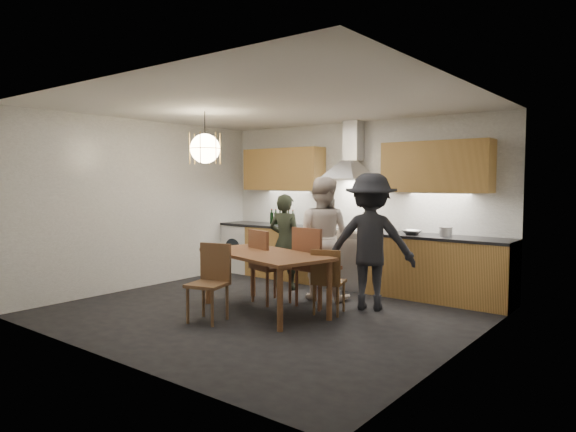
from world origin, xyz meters
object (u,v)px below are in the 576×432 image
Objects in this scene: stock_pot at (446,232)px; wine_bottles at (282,217)px; person_left at (285,242)px; person_right at (371,241)px; person_mid at (322,238)px; dining_table at (265,260)px; chair_back_left at (265,261)px; mixing_bowl at (412,232)px; chair_front at (211,277)px.

wine_bottles is (-2.94, 0.08, 0.07)m from stock_pot.
person_right is at bearing 160.32° from person_left.
person_mid is 1.71m from stock_pot.
chair_back_left reaches higher than dining_table.
wine_bottles is at bearing 176.77° from mixing_bowl.
stock_pot reaches higher than mixing_bowl.
chair_front is at bearing 60.78° from person_mid.
person_mid is at bearing 61.94° from chair_front.
person_left reaches higher than chair_back_left.
chair_front is at bearing 28.43° from person_right.
mixing_bowl is (1.41, 1.55, 0.36)m from chair_back_left.
chair_front is at bearing 108.06° from chair_back_left.
person_mid is 0.98× the size of person_right.
person_left is 0.83× the size of person_right.
person_right is (0.82, -0.08, 0.02)m from person_mid.
dining_table is 3.66× the size of wine_bottles.
chair_back_left is 0.99m from person_left.
wine_bottles is (-1.08, 2.72, 0.51)m from chair_front.
person_mid is 1.29m from mixing_bowl.
person_left is 0.85× the size of person_mid.
dining_table is 1.11× the size of person_right.
wine_bottles is (-1.06, 1.69, 0.46)m from chair_back_left.
person_mid is (0.42, 1.73, 0.34)m from chair_front.
chair_front is at bearing -95.57° from dining_table.
person_mid reaches higher than mixing_bowl.
person_right reaches higher than person_mid.
stock_pot is at bearing -163.07° from person_mid.
chair_back_left is at bearing 1.53° from person_right.
person_right is 0.94m from mixing_bowl.
chair_front is at bearing 91.91° from person_left.
stock_pot is (2.25, 0.71, 0.23)m from person_left.
mixing_bowl is at bearing -115.60° from chair_back_left.
person_mid reaches higher than chair_back_left.
person_mid reaches higher than person_left.
mixing_bowl is at bearing 73.22° from dining_table.
wine_bottles is at bearing -49.09° from person_mid.
person_mid is at bearing -105.68° from chair_back_left.
mixing_bowl is (1.38, 2.58, 0.41)m from chair_front.
chair_front is 1.99m from person_left.
chair_back_left is 0.69× the size of person_left.
chair_front is 0.52× the size of person_right.
person_mid is (0.17, 1.04, 0.19)m from dining_table.
person_left is at bearing -48.91° from wine_bottles.
person_mid reaches higher than wine_bottles.
chair_back_left is 2.13m from mixing_bowl.
dining_table is at bearing 107.77° from person_left.
chair_front reaches higher than dining_table.
person_left is 0.85m from person_mid.
chair_front is 0.62× the size of person_left.
person_right is at bearing -121.92° from stock_pot.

